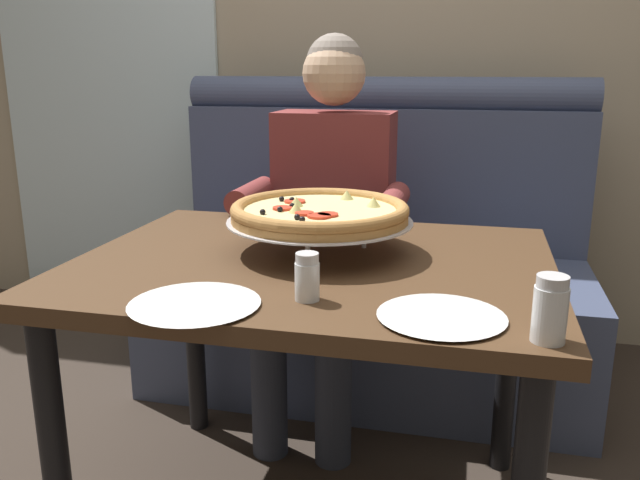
# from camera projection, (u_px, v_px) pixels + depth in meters

# --- Properties ---
(back_wall_with_window) EXTENTS (6.00, 0.12, 2.80)m
(back_wall_with_window) POSITION_uv_depth(u_px,v_px,m) (397.00, 10.00, 2.76)
(back_wall_with_window) COLOR tan
(back_wall_with_window) RESTS_ON ground_plane
(window_panel) EXTENTS (1.10, 0.02, 2.80)m
(window_panel) POSITION_uv_depth(u_px,v_px,m) (103.00, 14.00, 2.99)
(window_panel) COLOR white
(window_panel) RESTS_ON ground_plane
(booth_bench) EXTENTS (1.59, 0.78, 1.13)m
(booth_bench) POSITION_uv_depth(u_px,v_px,m) (371.00, 275.00, 2.48)
(booth_bench) COLOR #424C6B
(booth_bench) RESTS_ON ground_plane
(dining_table) EXTENTS (1.11, 0.87, 0.72)m
(dining_table) POSITION_uv_depth(u_px,v_px,m) (313.00, 296.00, 1.57)
(dining_table) COLOR #4C331E
(dining_table) RESTS_ON ground_plane
(diner_main) EXTENTS (0.54, 0.64, 1.27)m
(diner_main) POSITION_uv_depth(u_px,v_px,m) (328.00, 208.00, 2.17)
(diner_main) COLOR #2D3342
(diner_main) RESTS_ON ground_plane
(pizza) EXTENTS (0.46, 0.46, 0.13)m
(pizza) POSITION_uv_depth(u_px,v_px,m) (319.00, 213.00, 1.59)
(pizza) COLOR silver
(pizza) RESTS_ON dining_table
(shaker_pepper_flakes) EXTENTS (0.05, 0.05, 0.10)m
(shaker_pepper_flakes) POSITION_uv_depth(u_px,v_px,m) (307.00, 280.00, 1.27)
(shaker_pepper_flakes) COLOR white
(shaker_pepper_flakes) RESTS_ON dining_table
(shaker_oregano) EXTENTS (0.06, 0.06, 0.11)m
(shaker_oregano) POSITION_uv_depth(u_px,v_px,m) (550.00, 314.00, 1.07)
(shaker_oregano) COLOR white
(shaker_oregano) RESTS_ON dining_table
(plate_near_left) EXTENTS (0.25, 0.25, 0.02)m
(plate_near_left) POSITION_uv_depth(u_px,v_px,m) (194.00, 301.00, 1.24)
(plate_near_left) COLOR white
(plate_near_left) RESTS_ON dining_table
(plate_near_right) EXTENTS (0.24, 0.24, 0.02)m
(plate_near_right) POSITION_uv_depth(u_px,v_px,m) (441.00, 313.00, 1.18)
(plate_near_right) COLOR white
(plate_near_right) RESTS_ON dining_table
(patio_chair) EXTENTS (0.40, 0.40, 0.86)m
(patio_chair) POSITION_uv_depth(u_px,v_px,m) (153.00, 182.00, 3.74)
(patio_chair) COLOR black
(patio_chair) RESTS_ON ground_plane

